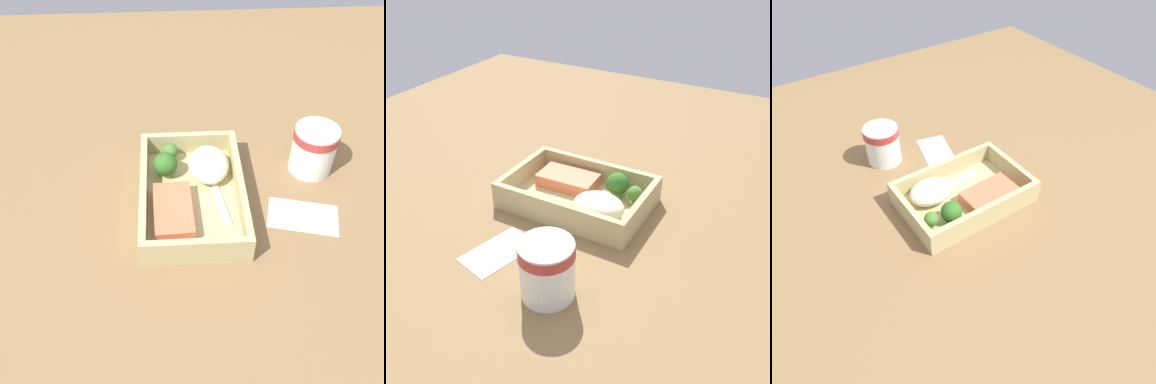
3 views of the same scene
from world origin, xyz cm
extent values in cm
cube|color=olive|center=(0.00, 0.00, -1.00)|extent=(160.00, 160.00, 2.00)
cube|color=tan|center=(0.00, 0.00, 0.60)|extent=(27.53, 18.31, 1.20)
cube|color=tan|center=(0.00, -8.55, 3.30)|extent=(27.53, 1.20, 4.20)
cube|color=tan|center=(0.00, 8.55, 3.30)|extent=(27.53, 1.20, 4.20)
cube|color=tan|center=(-13.17, 0.00, 3.30)|extent=(1.20, 15.91, 4.20)
cube|color=tan|center=(13.17, 0.00, 3.30)|extent=(1.20, 15.91, 4.20)
cube|color=#E76F4A|center=(-4.23, 3.48, 2.44)|extent=(12.13, 7.09, 2.48)
ellipsoid|color=#F0E2C8|center=(6.26, -3.49, 3.46)|extent=(9.74, 7.55, 4.53)
cylinder|color=#81994F|center=(10.38, 3.60, 1.93)|extent=(1.14, 1.14, 1.46)
sphere|color=#47792D|center=(10.38, 3.60, 3.49)|extent=(3.01, 3.01, 3.01)
cylinder|color=#88AA66|center=(6.23, 4.58, 1.98)|extent=(1.69, 1.69, 1.56)
sphere|color=#316722|center=(6.23, 4.58, 3.99)|extent=(4.45, 4.45, 4.45)
cube|color=silver|center=(-0.87, -4.96, 1.42)|extent=(12.42, 3.08, 0.44)
cube|color=silver|center=(6.93, -3.69, 1.42)|extent=(3.71, 2.72, 0.44)
cylinder|color=white|center=(7.96, -23.58, 4.72)|extent=(8.26, 8.26, 9.45)
cylinder|color=#B23833|center=(7.96, -23.58, 8.20)|extent=(8.51, 8.51, 1.70)
cube|color=white|center=(-4.60, -19.51, 0.12)|extent=(9.90, 13.64, 0.24)
camera|label=1|loc=(-55.62, 3.21, 60.48)|focal=42.00mm
camera|label=2|loc=(35.94, -64.52, 49.25)|focal=42.00mm
camera|label=3|loc=(33.92, 49.49, 58.10)|focal=35.00mm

